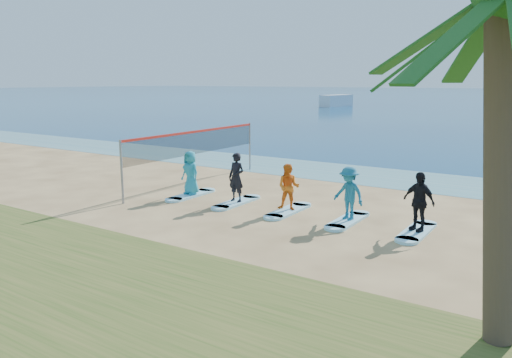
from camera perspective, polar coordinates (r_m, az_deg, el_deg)
The scene contains 14 objects.
ground at distance 17.06m, azimuth -2.94°, elevation -4.82°, with size 600.00×600.00×0.00m, color tan.
shallow_water at distance 26.04m, azimuth 10.85°, elevation 0.62°, with size 600.00×600.00×0.00m, color teal.
volleyball_net at distance 22.95m, azimuth -6.89°, elevation 4.12°, with size 0.23×9.09×2.50m.
boat_offshore_a at distance 93.13m, azimuth 9.14°, elevation 8.18°, with size 2.37×7.72×2.10m, color silver.
surfboard_0 at distance 20.82m, azimuth -7.44°, elevation -1.82°, with size 0.70×2.20×0.09m, color #A4EDFF.
student_0 at distance 20.62m, azimuth -7.50°, elevation 0.73°, with size 0.88×0.57×1.79m, color teal.
surfboard_1 at distance 19.42m, azimuth -2.24°, elevation -2.69°, with size 0.70×2.20×0.09m, color #A4EDFF.
student_1 at distance 19.20m, azimuth -2.26°, elevation 0.19°, with size 0.69×0.45×1.90m, color black.
surfboard_2 at distance 18.21m, azimuth 3.71°, elevation -3.65°, with size 0.70×2.20×0.09m, color #A4EDFF.
student_2 at distance 18.00m, azimuth 3.75°, elevation -0.93°, with size 0.82×0.64×1.68m, color orange.
surfboard_3 at distance 17.22m, azimuth 10.44°, elevation -4.68°, with size 0.70×2.20×0.09m, color #A4EDFF.
student_3 at distance 16.99m, azimuth 10.55°, elevation -1.62°, with size 1.16×0.67×1.80m, color #1A6580.
surfboard_4 at distance 16.51m, azimuth 17.89°, elevation -5.75°, with size 0.70×2.20×0.09m, color #A4EDFF.
student_4 at distance 16.26m, azimuth 18.09°, elevation -2.45°, with size 1.09×0.46×1.86m, color black.
Camera 1 is at (9.73, -13.19, 4.71)m, focal length 35.00 mm.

